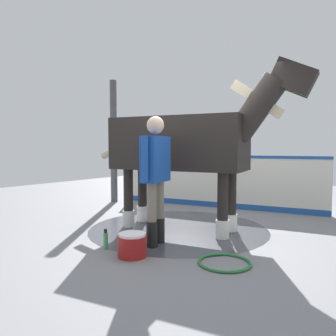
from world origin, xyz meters
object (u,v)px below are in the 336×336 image
horse (186,144)px  wash_bucket (132,245)px  hose_coil (225,263)px  bottle_spray (106,240)px  handler (156,171)px  bottle_shampoo (122,243)px

horse → wash_bucket: horse is taller
wash_bucket → hose_coil: bearing=24.5°
horse → bottle_spray: size_ratio=13.21×
handler → bottle_shampoo: size_ratio=7.93×
bottle_shampoo → bottle_spray: bottle_spray is taller
wash_bucket → bottle_shampoo: 0.29m
horse → handler: 1.01m
horse → bottle_shampoo: bearing=-103.5°
wash_bucket → bottle_spray: size_ratio=1.35×
handler → wash_bucket: bearing=85.9°
wash_bucket → hose_coil: size_ratio=0.58×
bottle_shampoo → wash_bucket: bearing=-19.4°
bottle_spray → hose_coil: size_ratio=0.43×
handler → wash_bucket: size_ratio=4.87×
horse → bottle_shampoo: horse is taller
wash_bucket → hose_coil: (1.02, 0.47, -0.13)m
wash_bucket → bottle_spray: 0.48m
horse → bottle_spray: 1.97m
handler → hose_coil: (1.11, -0.09, -1.01)m
bottle_spray → hose_coil: bottle_spray is taller
bottle_spray → hose_coil: bearing=17.4°
bottle_shampoo → hose_coil: 1.35m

